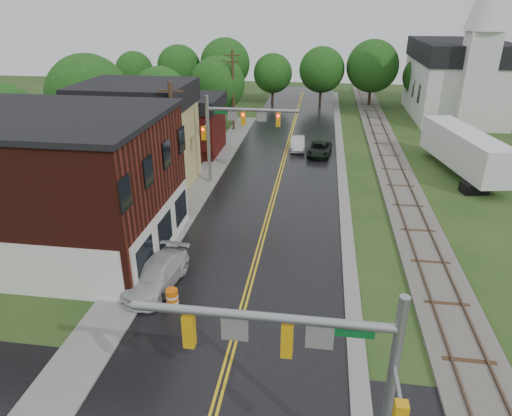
% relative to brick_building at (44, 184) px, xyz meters
% --- Properties ---
extents(main_road, '(10.00, 90.00, 0.02)m').
position_rel_brick_building_xyz_m(main_road, '(12.48, 15.00, -4.15)').
color(main_road, black).
rests_on(main_road, ground).
extents(curb_right, '(0.80, 70.00, 0.12)m').
position_rel_brick_building_xyz_m(curb_right, '(17.88, 20.00, -4.15)').
color(curb_right, gray).
rests_on(curb_right, ground).
extents(sidewalk_left, '(2.40, 50.00, 0.12)m').
position_rel_brick_building_xyz_m(sidewalk_left, '(6.28, 10.00, -4.15)').
color(sidewalk_left, gray).
rests_on(sidewalk_left, ground).
extents(brick_building, '(14.30, 10.30, 8.30)m').
position_rel_brick_building_xyz_m(brick_building, '(0.00, 0.00, 0.00)').
color(brick_building, '#42150E').
rests_on(brick_building, ground).
extents(yellow_house, '(8.00, 7.00, 6.40)m').
position_rel_brick_building_xyz_m(yellow_house, '(1.48, 11.00, -0.95)').
color(yellow_house, tan).
rests_on(yellow_house, ground).
extents(darkred_building, '(7.00, 6.00, 4.40)m').
position_rel_brick_building_xyz_m(darkred_building, '(2.48, 20.00, -1.95)').
color(darkred_building, '#3F0F0C').
rests_on(darkred_building, ground).
extents(church, '(10.40, 18.40, 20.00)m').
position_rel_brick_building_xyz_m(church, '(32.48, 38.74, 1.68)').
color(church, silver).
rests_on(church, ground).
extents(railroad, '(3.20, 80.00, 0.30)m').
position_rel_brick_building_xyz_m(railroad, '(22.48, 20.00, -4.05)').
color(railroad, '#59544C').
rests_on(railroad, ground).
extents(traffic_signal_near, '(7.34, 0.30, 7.20)m').
position_rel_brick_building_xyz_m(traffic_signal_near, '(15.96, -13.00, 0.82)').
color(traffic_signal_near, gray).
rests_on(traffic_signal_near, ground).
extents(traffic_signal_far, '(7.34, 0.43, 7.20)m').
position_rel_brick_building_xyz_m(traffic_signal_far, '(9.01, 12.00, 0.82)').
color(traffic_signal_far, gray).
rests_on(traffic_signal_far, ground).
extents(utility_pole_b, '(1.80, 0.28, 9.00)m').
position_rel_brick_building_xyz_m(utility_pole_b, '(5.68, 7.00, 0.57)').
color(utility_pole_b, '#382616').
rests_on(utility_pole_b, ground).
extents(utility_pole_c, '(1.80, 0.28, 9.00)m').
position_rel_brick_building_xyz_m(utility_pole_c, '(5.68, 29.00, 0.57)').
color(utility_pole_c, '#382616').
rests_on(utility_pole_c, ground).
extents(tree_left_a, '(6.80, 6.80, 8.67)m').
position_rel_brick_building_xyz_m(tree_left_a, '(-7.36, 6.90, 0.96)').
color(tree_left_a, black).
rests_on(tree_left_a, ground).
extents(tree_left_b, '(7.60, 7.60, 9.69)m').
position_rel_brick_building_xyz_m(tree_left_b, '(-5.36, 16.90, 1.57)').
color(tree_left_b, black).
rests_on(tree_left_b, ground).
extents(tree_left_c, '(6.00, 6.00, 7.65)m').
position_rel_brick_building_xyz_m(tree_left_c, '(-1.36, 24.90, 0.36)').
color(tree_left_c, black).
rests_on(tree_left_c, ground).
extents(tree_left_e, '(6.40, 6.40, 8.16)m').
position_rel_brick_building_xyz_m(tree_left_e, '(3.64, 30.90, 0.66)').
color(tree_left_e, black).
rests_on(tree_left_e, ground).
extents(suv_dark, '(2.55, 4.70, 1.25)m').
position_rel_brick_building_xyz_m(suv_dark, '(15.82, 20.74, -3.52)').
color(suv_dark, black).
rests_on(suv_dark, ground).
extents(sedan_silver, '(1.63, 4.06, 1.31)m').
position_rel_brick_building_xyz_m(sedan_silver, '(13.55, 22.30, -3.50)').
color(sedan_silver, '#B0B0B5').
rests_on(sedan_silver, ground).
extents(pickup_white, '(2.70, 5.25, 1.46)m').
position_rel_brick_building_xyz_m(pickup_white, '(7.68, -3.36, -3.42)').
color(pickup_white, silver).
rests_on(pickup_white, ground).
extents(semi_trailer, '(4.93, 12.25, 3.79)m').
position_rel_brick_building_xyz_m(semi_trailer, '(28.07, 17.14, -1.89)').
color(semi_trailer, black).
rests_on(semi_trailer, ground).
extents(construction_barrel, '(0.76, 0.76, 1.05)m').
position_rel_brick_building_xyz_m(construction_barrel, '(9.04, -5.00, -3.63)').
color(construction_barrel, '#E6600A').
rests_on(construction_barrel, ground).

